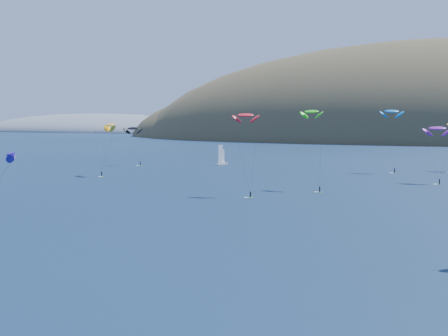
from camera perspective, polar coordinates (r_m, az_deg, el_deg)
ground at (r=75.38m, az=-18.54°, el=-11.65°), size 2800.00×2800.00×0.00m
headland at (r=944.12m, az=-10.23°, el=3.13°), size 460.00×250.00×60.00m
sailboat at (r=274.28m, az=-0.25°, el=0.49°), size 8.30×7.34×9.92m
kitesurfer_1 at (r=227.66m, az=-10.41°, el=3.89°), size 8.72×12.03×20.36m
kitesurfer_3 at (r=183.63m, az=8.01°, el=5.11°), size 8.79×10.91×24.35m
kitesurfer_4 at (r=244.70m, az=15.09°, el=5.02°), size 9.17×7.15×25.44m
kitesurfer_6 at (r=209.94m, az=18.92°, el=3.44°), size 8.54×8.59×19.69m
kitesurfer_9 at (r=167.46m, az=1.98°, el=4.83°), size 7.97×8.91×23.31m
kitesurfer_10 at (r=162.07m, az=-18.93°, el=1.24°), size 7.02×10.68×13.92m
kitesurfer_12 at (r=273.65m, az=-8.30°, el=3.60°), size 9.68×5.60×18.29m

